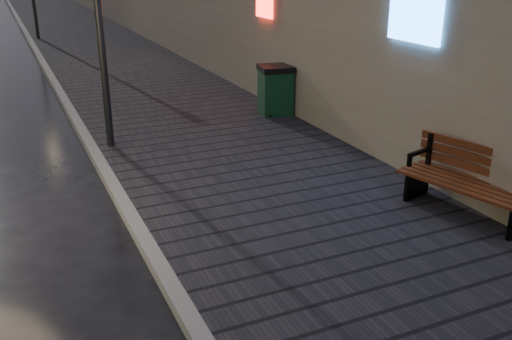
% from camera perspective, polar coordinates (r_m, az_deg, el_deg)
% --- Properties ---
extents(sidewalk, '(4.60, 58.00, 0.15)m').
position_cam_1_polar(sidewalk, '(26.33, -16.21, 12.34)').
color(sidewalk, black).
rests_on(sidewalk, ground).
extents(curb, '(0.20, 58.00, 0.15)m').
position_cam_1_polar(curb, '(26.08, -21.50, 11.66)').
color(curb, slate).
rests_on(curb, ground).
extents(bench, '(1.17, 2.06, 1.00)m').
position_cam_1_polar(bench, '(8.63, 20.65, -1.03)').
color(bench, black).
rests_on(bench, sidewalk).
extents(trash_bin, '(0.85, 0.85, 1.12)m').
position_cam_1_polar(trash_bin, '(13.23, 1.96, 8.05)').
color(trash_bin, black).
rests_on(trash_bin, sidewalk).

